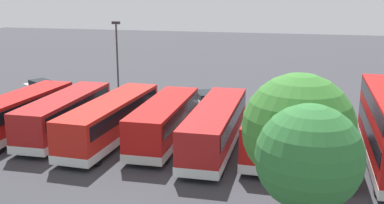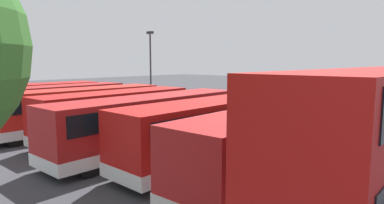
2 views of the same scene
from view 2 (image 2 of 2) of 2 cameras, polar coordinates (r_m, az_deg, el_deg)
ground_plane at (r=27.49m, az=7.37°, el=-3.00°), size 140.00×140.00×0.00m
bus_double_decker_near_end at (r=11.56m, az=29.30°, el=-5.44°), size 2.86×12.08×4.55m
bus_single_deck_second at (r=13.58m, az=14.80°, el=-6.59°), size 2.64×11.39×2.95m
bus_single_deck_third at (r=15.58m, az=3.21°, el=-4.62°), size 2.90×10.46×2.95m
bus_single_deck_fourth at (r=17.63m, az=-7.04°, el=-3.29°), size 2.62×11.83×2.95m
bus_single_deck_fifth at (r=20.65m, az=-13.04°, el=-1.91°), size 2.66×10.10×2.95m
bus_single_deck_sixth at (r=23.57m, az=-19.11°, el=-1.01°), size 3.13×11.91×2.95m
bus_single_deck_seventh at (r=27.03m, az=-22.36°, el=-0.17°), size 2.68×10.56×2.95m
bus_single_deck_far_end at (r=29.90m, az=-26.11°, el=0.28°), size 3.06×10.96×2.95m
car_hatchback_silver at (r=40.71m, az=-13.38°, el=1.12°), size 4.68×3.89×1.43m
car_small_green at (r=27.54m, az=5.58°, el=-1.48°), size 3.56×4.64×1.43m
lamp_post_tall at (r=31.75m, az=-7.23°, el=6.47°), size 0.70×0.30×7.61m
waste_bin_yellow at (r=32.50m, az=-11.96°, el=-0.70°), size 0.60×0.60×0.95m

